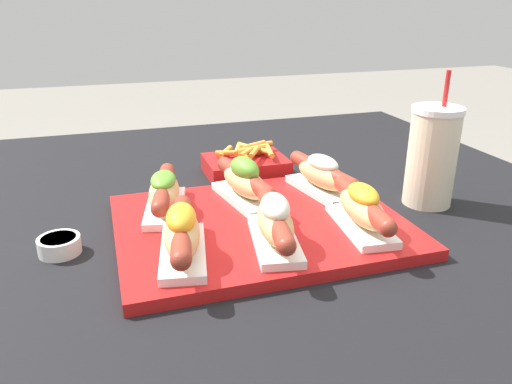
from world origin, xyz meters
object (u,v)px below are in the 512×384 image
hot_dog_2 (362,208)px  hot_dog_3 (164,192)px  hot_dog_5 (322,175)px  hot_dog_1 (275,222)px  hot_dog_4 (245,181)px  fries_basket (246,164)px  serving_tray (260,225)px  drink_cup (432,156)px  sauce_bowl (59,244)px  hot_dog_0 (182,233)px

hot_dog_2 → hot_dog_3: hot_dog_2 is taller
hot_dog_3 → hot_dog_5: size_ratio=0.99×
hot_dog_1 → hot_dog_4: hot_dog_4 is taller
hot_dog_2 → fries_basket: size_ratio=1.20×
hot_dog_4 → hot_dog_3: bearing=-178.1°
serving_tray → drink_cup: size_ratio=1.90×
hot_dog_2 → hot_dog_3: bearing=150.6°
hot_dog_2 → drink_cup: bearing=26.3°
hot_dog_1 → sauce_bowl: size_ratio=3.23×
serving_tray → drink_cup: bearing=2.7°
hot_dog_2 → hot_dog_3: 0.32m
hot_dog_1 → sauce_bowl: (-0.30, 0.10, -0.04)m
hot_dog_4 → fries_basket: (0.06, 0.18, -0.03)m
hot_dog_5 → sauce_bowl: 0.45m
hot_dog_1 → hot_dog_4: size_ratio=1.00×
drink_cup → fries_basket: size_ratio=1.43×
fries_basket → hot_dog_3: bearing=-136.2°
hot_dog_1 → serving_tray: bearing=86.7°
fries_basket → hot_dog_1: bearing=-99.8°
hot_dog_1 → sauce_bowl: hot_dog_1 is taller
hot_dog_1 → hot_dog_0: bearing=178.3°
hot_dog_0 → sauce_bowl: (-0.16, 0.09, -0.04)m
hot_dog_1 → hot_dog_3: size_ratio=1.01×
hot_dog_4 → sauce_bowl: size_ratio=3.24×
hot_dog_2 → drink_cup: drink_cup is taller
hot_dog_4 → fries_basket: 0.19m
fries_basket → hot_dog_0: bearing=-119.0°
hot_dog_2 → serving_tray: bearing=151.4°
hot_dog_1 → drink_cup: size_ratio=0.83×
hot_dog_1 → hot_dog_3: 0.21m
hot_dog_3 → hot_dog_5: bearing=-0.1°
hot_dog_3 → hot_dog_4: size_ratio=0.99×
serving_tray → hot_dog_3: (-0.14, 0.08, 0.04)m
hot_dog_2 → sauce_bowl: hot_dog_2 is taller
hot_dog_2 → hot_dog_5: 0.15m
sauce_bowl → hot_dog_2: bearing=-11.6°
hot_dog_4 → hot_dog_5: (0.14, -0.00, -0.00)m
serving_tray → fries_basket: fries_basket is taller
serving_tray → hot_dog_0: 0.16m
hot_dog_0 → hot_dog_4: (0.14, 0.16, 0.00)m
drink_cup → sauce_bowl: bearing=-180.0°
hot_dog_4 → drink_cup: 0.33m
hot_dog_1 → hot_dog_4: 0.17m
serving_tray → sauce_bowl: sauce_bowl is taller
hot_dog_5 → drink_cup: bearing=-20.0°
hot_dog_3 → drink_cup: bearing=-8.1°
hot_dog_3 → sauce_bowl: size_ratio=3.22×
hot_dog_2 → drink_cup: size_ratio=0.84×
hot_dog_5 → drink_cup: size_ratio=0.83×
hot_dog_0 → hot_dog_2: 0.27m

